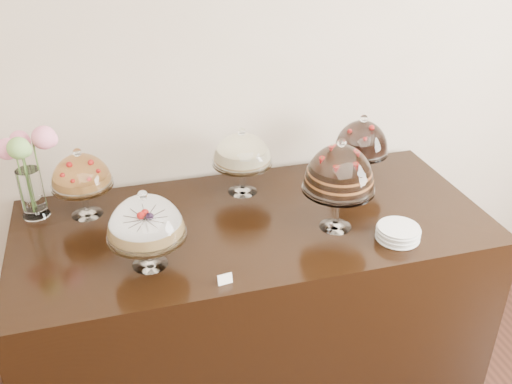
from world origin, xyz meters
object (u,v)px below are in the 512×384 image
object	(u,v)px
cake_stand_sugar_sponge	(145,221)
cake_stand_choco_layer	(340,171)
flower_vase	(28,165)
cake_stand_cheesecake	(242,152)
plate_stack	(398,233)
display_counter	(253,295)
cake_stand_dark_choco	(362,140)
cake_stand_fruit_tart	(81,174)

from	to	relation	value
cake_stand_sugar_sponge	cake_stand_choco_layer	bearing A→B (deg)	4.02
flower_vase	cake_stand_cheesecake	bearing A→B (deg)	-2.27
cake_stand_choco_layer	cake_stand_cheesecake	size ratio (longest dim) A/B	1.26
cake_stand_cheesecake	plate_stack	world-z (taller)	cake_stand_cheesecake
display_counter	plate_stack	distance (m)	0.82
display_counter	cake_stand_choco_layer	size ratio (longest dim) A/B	4.96
cake_stand_cheesecake	flower_vase	bearing A→B (deg)	177.73
flower_vase	cake_stand_sugar_sponge	bearing A→B (deg)	-48.88
display_counter	cake_stand_cheesecake	bearing A→B (deg)	85.46
cake_stand_choco_layer	plate_stack	distance (m)	0.38
cake_stand_choco_layer	cake_stand_dark_choco	bearing A→B (deg)	53.15
cake_stand_dark_choco	flower_vase	xyz separation A→B (m)	(-1.62, 0.09, 0.03)
display_counter	cake_stand_sugar_sponge	world-z (taller)	cake_stand_sugar_sponge
cake_stand_sugar_sponge	plate_stack	size ratio (longest dim) A/B	1.85
cake_stand_choco_layer	plate_stack	xyz separation A→B (m)	(0.23, -0.17, -0.25)
display_counter	cake_stand_sugar_sponge	xyz separation A→B (m)	(-0.50, -0.21, 0.66)
cake_stand_fruit_tart	flower_vase	size ratio (longest dim) A/B	0.78
cake_stand_sugar_sponge	cake_stand_choco_layer	size ratio (longest dim) A/B	0.79
cake_stand_sugar_sponge	cake_stand_cheesecake	xyz separation A→B (m)	(0.53, 0.50, 0.01)
cake_stand_cheesecake	cake_stand_fruit_tart	distance (m)	0.77
plate_stack	cake_stand_sugar_sponge	bearing A→B (deg)	174.25
cake_stand_choco_layer	cake_stand_cheesecake	distance (m)	0.55
cake_stand_cheesecake	flower_vase	world-z (taller)	flower_vase
cake_stand_sugar_sponge	cake_stand_dark_choco	world-z (taller)	cake_stand_dark_choco
cake_stand_cheesecake	cake_stand_choco_layer	bearing A→B (deg)	-53.19
cake_stand_dark_choco	cake_stand_fruit_tart	xyz separation A→B (m)	(-1.39, 0.03, -0.02)
cake_stand_choco_layer	cake_stand_fruit_tart	world-z (taller)	cake_stand_choco_layer
cake_stand_dark_choco	cake_stand_fruit_tart	bearing A→B (deg)	178.67
cake_stand_dark_choco	cake_stand_sugar_sponge	bearing A→B (deg)	-158.53
cake_stand_sugar_sponge	cake_stand_fruit_tart	distance (m)	0.54
cake_stand_choco_layer	flower_vase	bearing A→B (deg)	160.17
display_counter	cake_stand_choco_layer	distance (m)	0.83
display_counter	cake_stand_fruit_tart	world-z (taller)	cake_stand_fruit_tart
flower_vase	plate_stack	bearing A→B (deg)	-22.62
cake_stand_choco_layer	display_counter	bearing A→B (deg)	156.39
cake_stand_sugar_sponge	cake_stand_fruit_tart	world-z (taller)	cake_stand_sugar_sponge
cake_stand_sugar_sponge	cake_stand_fruit_tart	size ratio (longest dim) A/B	1.02
plate_stack	cake_stand_fruit_tart	bearing A→B (deg)	155.91
cake_stand_dark_choco	flower_vase	size ratio (longest dim) A/B	0.83
display_counter	cake_stand_fruit_tart	size ratio (longest dim) A/B	6.37
display_counter	cake_stand_choco_layer	world-z (taller)	cake_stand_choco_layer
display_counter	cake_stand_fruit_tart	distance (m)	1.04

